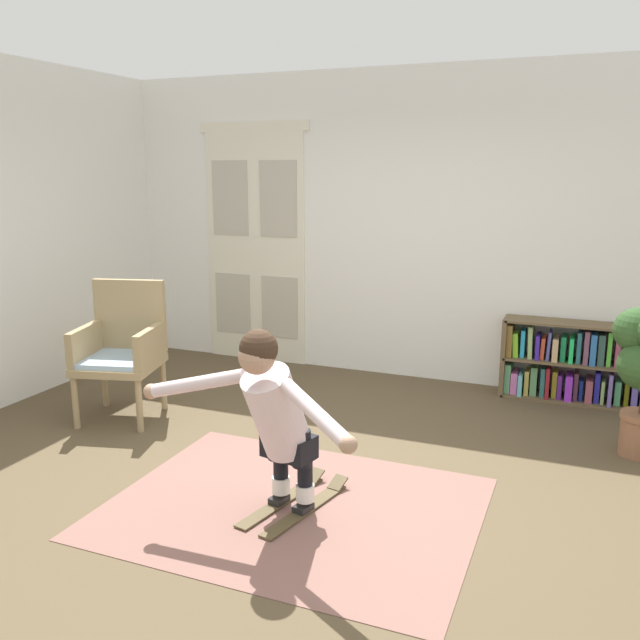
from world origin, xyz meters
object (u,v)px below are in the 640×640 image
(wicker_chair, at_px, (122,347))
(skis_pair, at_px, (296,502))
(person_skier, at_px, (274,410))
(bookshelf, at_px, (588,366))

(wicker_chair, height_order, skis_pair, wicker_chair)
(wicker_chair, distance_m, person_skier, 2.18)
(bookshelf, bearing_deg, wicker_chair, -153.38)
(bookshelf, height_order, person_skier, person_skier)
(skis_pair, distance_m, person_skier, 0.68)
(wicker_chair, bearing_deg, person_skier, -29.52)
(bookshelf, bearing_deg, person_skier, -119.79)
(skis_pair, bearing_deg, wicker_chair, 155.58)
(bookshelf, relative_size, wicker_chair, 1.34)
(skis_pair, height_order, person_skier, person_skier)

